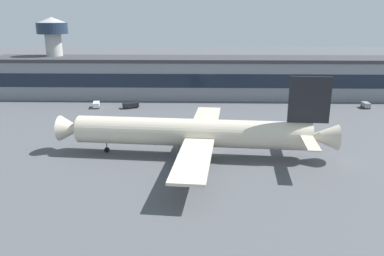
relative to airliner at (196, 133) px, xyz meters
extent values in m
plane|color=#4C4F54|center=(4.11, 2.68, -5.15)|extent=(600.00, 600.00, 0.00)
cube|color=gray|center=(4.11, 63.40, 1.44)|extent=(155.88, 18.10, 13.17)
cube|color=#38383D|center=(4.11, 63.40, 8.62)|extent=(158.99, 18.46, 1.20)
cube|color=#192333|center=(4.11, 54.30, 2.10)|extent=(152.76, 0.16, 4.74)
cylinder|color=beige|center=(-0.90, 0.08, 0.02)|extent=(49.59, 10.17, 5.84)
cone|color=beige|center=(-27.18, 2.41, 0.02)|extent=(5.73, 5.99, 5.55)
cone|color=beige|center=(25.68, -2.28, 0.02)|extent=(6.87, 5.81, 5.26)
cube|color=black|center=(22.64, -2.01, 7.62)|extent=(8.19, 1.22, 9.35)
cube|color=beige|center=(21.58, -8.37, 0.89)|extent=(3.32, 10.69, 0.30)
cube|color=beige|center=(22.71, 4.44, 0.89)|extent=(3.32, 10.69, 0.30)
cube|color=beige|center=(-0.14, -14.05, -0.57)|extent=(7.93, 22.61, 0.50)
cube|color=beige|center=(2.33, 13.85, -0.57)|extent=(7.93, 22.61, 0.50)
cylinder|color=#99999E|center=(-0.84, -10.65, -2.57)|extent=(5.09, 3.63, 3.21)
cylinder|color=#99999E|center=(1.04, 10.63, -2.57)|extent=(5.09, 3.63, 3.21)
cylinder|color=black|center=(-19.54, 1.73, -4.60)|extent=(1.14, 0.60, 1.10)
cylinder|color=slate|center=(-19.54, 1.73, -3.20)|extent=(0.24, 0.24, 2.25)
cylinder|color=black|center=(1.33, -2.76, -4.60)|extent=(1.14, 0.60, 1.10)
cylinder|color=slate|center=(1.33, -2.76, -3.20)|extent=(0.24, 0.24, 2.25)
cylinder|color=black|center=(1.79, 2.48, -4.60)|extent=(1.14, 0.60, 1.10)
cylinder|color=slate|center=(1.79, 2.48, -3.20)|extent=(0.24, 0.24, 2.25)
cylinder|color=#B7B7B2|center=(-53.88, 67.02, 6.06)|extent=(5.89, 5.89, 22.41)
cylinder|color=#1E2D42|center=(-53.88, 67.02, 19.26)|extent=(11.19, 11.19, 4.00)
cone|color=#A5A5A5|center=(-53.88, 67.02, 22.26)|extent=(10.07, 10.07, 2.00)
cube|color=gray|center=(54.45, 45.95, -4.05)|extent=(2.10, 3.66, 1.50)
cube|color=black|center=(54.48, 46.94, -3.75)|extent=(1.88, 1.31, 0.38)
cylinder|color=black|center=(53.59, 47.23, -4.80)|extent=(0.32, 0.71, 0.70)
cylinder|color=black|center=(55.39, 47.18, -4.80)|extent=(0.32, 0.71, 0.70)
cylinder|color=black|center=(53.52, 44.71, -4.80)|extent=(0.32, 0.71, 0.70)
cylinder|color=black|center=(55.32, 44.66, -4.80)|extent=(0.32, 0.71, 0.70)
cube|color=white|center=(-33.09, 44.08, -4.05)|extent=(2.71, 4.68, 1.50)
cube|color=black|center=(-33.33, 45.27, -3.75)|extent=(2.01, 1.85, 0.38)
cylinder|color=black|center=(-34.23, 45.43, -4.80)|extent=(0.43, 0.74, 0.70)
cylinder|color=black|center=(-32.55, 45.76, -4.80)|extent=(0.43, 0.74, 0.70)
cylinder|color=black|center=(-33.64, 42.41, -4.80)|extent=(0.43, 0.74, 0.70)
cylinder|color=black|center=(-31.96, 42.73, -4.80)|extent=(0.43, 0.74, 0.70)
cube|color=black|center=(-21.84, 43.99, -4.10)|extent=(5.46, 4.63, 1.40)
cube|color=black|center=(-20.70, 44.64, -3.82)|extent=(2.64, 2.91, 0.35)
cylinder|color=black|center=(-20.96, 45.84, -4.80)|extent=(0.76, 0.61, 0.70)
cylinder|color=black|center=(-19.81, 43.80, -4.80)|extent=(0.76, 0.61, 0.70)
cylinder|color=black|center=(-23.88, 44.18, -4.80)|extent=(0.76, 0.61, 0.70)
cylinder|color=black|center=(-22.73, 42.14, -4.80)|extent=(0.76, 0.61, 0.70)
cone|color=#F2590C|center=(-2.45, -6.08, -4.79)|extent=(0.58, 0.58, 0.73)
camera|label=1|loc=(1.23, -77.86, 23.72)|focal=36.19mm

